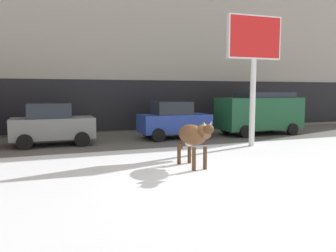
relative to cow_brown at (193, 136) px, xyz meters
name	(u,v)px	position (x,y,z in m)	size (l,w,h in m)	color
ground_plane	(213,179)	(-0.09, -1.50, -0.99)	(120.00, 120.00, 0.00)	white
road_strip	(136,139)	(-0.09, 6.50, -0.99)	(60.00, 5.60, 0.01)	#514F4C
building_facade	(112,26)	(-0.09, 12.00, 5.49)	(44.00, 6.10, 13.00)	gray
cow_brown	(193,136)	(0.00, 0.00, 0.00)	(0.71, 1.92, 1.54)	brown
billboard	(254,45)	(4.15, 2.81, 3.32)	(2.53, 0.31, 5.56)	silver
car_grey_hatchback	(52,124)	(-3.98, 6.07, -0.07)	(3.50, 1.93, 1.86)	slate
car_blue_hatchback	(174,120)	(1.81, 6.17, -0.07)	(3.50, 1.93, 1.86)	#233D9E
car_darkgreen_van	(260,112)	(6.83, 5.98, 0.25)	(4.60, 2.13, 2.32)	#194C2D
pedestrian_by_cars	(11,121)	(-5.87, 9.15, -0.11)	(0.36, 0.24, 1.73)	#282833
pedestrian_far_left	(259,114)	(9.15, 9.15, -0.11)	(0.36, 0.24, 1.73)	#282833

